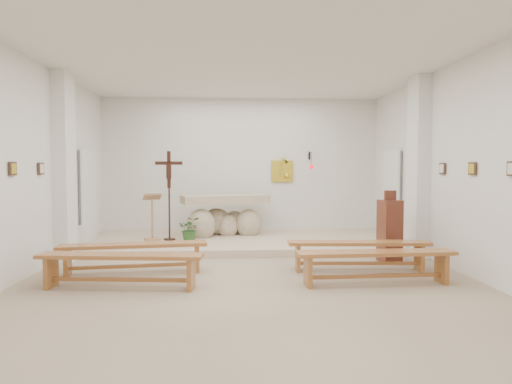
{
  "coord_description": "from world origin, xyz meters",
  "views": [
    {
      "loc": [
        -0.29,
        -6.68,
        1.73
      ],
      "look_at": [
        0.18,
        1.6,
        1.29
      ],
      "focal_mm": 32.0,
      "sensor_mm": 36.0,
      "label": 1
    }
  ],
  "objects": [
    {
      "name": "ground",
      "position": [
        0.0,
        0.0,
        0.0
      ],
      "size": [
        7.0,
        10.0,
        0.0
      ],
      "primitive_type": "cube",
      "color": "tan",
      "rests_on": "ground"
    },
    {
      "name": "wall_left",
      "position": [
        -3.49,
        0.0,
        1.75
      ],
      "size": [
        0.02,
        10.0,
        3.5
      ],
      "primitive_type": "cube",
      "color": "white",
      "rests_on": "ground"
    },
    {
      "name": "wall_right",
      "position": [
        3.49,
        0.0,
        1.75
      ],
      "size": [
        0.02,
        10.0,
        3.5
      ],
      "primitive_type": "cube",
      "color": "white",
      "rests_on": "ground"
    },
    {
      "name": "wall_back",
      "position": [
        0.0,
        4.99,
        1.75
      ],
      "size": [
        7.0,
        0.02,
        3.5
      ],
      "primitive_type": "cube",
      "color": "white",
      "rests_on": "ground"
    },
    {
      "name": "ceiling",
      "position": [
        0.0,
        0.0,
        3.49
      ],
      "size": [
        7.0,
        10.0,
        0.02
      ],
      "primitive_type": "cube",
      "color": "silver",
      "rests_on": "wall_back"
    },
    {
      "name": "sanctuary_platform",
      "position": [
        0.0,
        3.5,
        0.07
      ],
      "size": [
        6.98,
        3.0,
        0.15
      ],
      "primitive_type": "cube",
      "color": "#C6B098",
      "rests_on": "ground"
    },
    {
      "name": "pilaster_left",
      "position": [
        -3.37,
        2.0,
        1.75
      ],
      "size": [
        0.26,
        0.55,
        3.5
      ],
      "primitive_type": "cube",
      "color": "white",
      "rests_on": "ground"
    },
    {
      "name": "pilaster_right",
      "position": [
        3.37,
        2.0,
        1.75
      ],
      "size": [
        0.26,
        0.55,
        3.5
      ],
      "primitive_type": "cube",
      "color": "white",
      "rests_on": "ground"
    },
    {
      "name": "gold_wall_relief",
      "position": [
        1.05,
        4.96,
        1.65
      ],
      "size": [
        0.55,
        0.04,
        0.55
      ],
      "primitive_type": "cube",
      "color": "gold",
      "rests_on": "wall_back"
    },
    {
      "name": "sanctuary_lamp",
      "position": [
        1.75,
        4.71,
        1.81
      ],
      "size": [
        0.11,
        0.36,
        0.44
      ],
      "color": "black",
      "rests_on": "wall_back"
    },
    {
      "name": "station_frame_left_mid",
      "position": [
        -3.47,
        0.2,
        1.72
      ],
      "size": [
        0.03,
        0.2,
        0.2
      ],
      "primitive_type": "cube",
      "color": "#402C1C",
      "rests_on": "wall_left"
    },
    {
      "name": "station_frame_left_rear",
      "position": [
        -3.47,
        1.2,
        1.72
      ],
      "size": [
        0.03,
        0.2,
        0.2
      ],
      "primitive_type": "cube",
      "color": "#402C1C",
      "rests_on": "wall_left"
    },
    {
      "name": "station_frame_right_front",
      "position": [
        3.47,
        -0.8,
        1.72
      ],
      "size": [
        0.03,
        0.2,
        0.2
      ],
      "primitive_type": "cube",
      "color": "#402C1C",
      "rests_on": "wall_right"
    },
    {
      "name": "station_frame_right_mid",
      "position": [
        3.47,
        0.2,
        1.72
      ],
      "size": [
        0.03,
        0.2,
        0.2
      ],
      "primitive_type": "cube",
      "color": "#402C1C",
      "rests_on": "wall_right"
    },
    {
      "name": "station_frame_right_rear",
      "position": [
        3.47,
        1.2,
        1.72
      ],
      "size": [
        0.03,
        0.2,
        0.2
      ],
      "primitive_type": "cube",
      "color": "#402C1C",
      "rests_on": "wall_right"
    },
    {
      "name": "radiator_left",
      "position": [
        -3.43,
        2.7,
        0.27
      ],
      "size": [
        0.1,
        0.85,
        0.52
      ],
      "primitive_type": "cube",
      "color": "silver",
      "rests_on": "ground"
    },
    {
      "name": "radiator_right",
      "position": [
        3.43,
        2.7,
        0.27
      ],
      "size": [
        0.1,
        0.85,
        0.52
      ],
      "primitive_type": "cube",
      "color": "silver",
      "rests_on": "ground"
    },
    {
      "name": "altar",
      "position": [
        -0.43,
        4.04,
        0.55
      ],
      "size": [
        2.14,
        1.26,
        1.04
      ],
      "rotation": [
        0.0,
        0.0,
        0.25
      ],
      "color": "beige",
      "rests_on": "sanctuary_platform"
    },
    {
      "name": "lectern",
      "position": [
        -1.99,
        3.39,
        0.67
      ],
      "size": [
        0.45,
        0.42,
        1.05
      ],
      "rotation": [
        0.0,
        0.0,
        0.37
      ],
      "color": "tan",
      "rests_on": "sanctuary_platform"
    },
    {
      "name": "crucifix_stand",
      "position": [
        -1.62,
        3.37,
        1.28
      ],
      "size": [
        0.59,
        0.26,
        1.95
      ],
      "rotation": [
        0.0,
        0.0,
        0.01
      ],
      "color": "black",
      "rests_on": "sanctuary_platform"
    },
    {
      "name": "potted_plant",
      "position": [
        -1.15,
        3.18,
        0.42
      ],
      "size": [
        0.5,
        0.44,
        0.53
      ],
      "primitive_type": "imported",
      "rotation": [
        0.0,
        0.0,
        0.05
      ],
      "color": "#295823",
      "rests_on": "sanctuary_platform"
    },
    {
      "name": "donation_pedestal",
      "position": [
        2.65,
        1.52,
        0.58
      ],
      "size": [
        0.41,
        0.41,
        1.32
      ],
      "rotation": [
        0.0,
        0.0,
        0.18
      ],
      "color": "#5E2C1A",
      "rests_on": "ground"
    },
    {
      "name": "bench_left_front",
      "position": [
        -1.86,
        0.8,
        0.38
      ],
      "size": [
        2.4,
        0.67,
        0.5
      ],
      "rotation": [
        0.0,
        0.0,
        0.13
      ],
      "color": "#9C622D",
      "rests_on": "ground"
    },
    {
      "name": "bench_right_front",
      "position": [
        1.86,
        0.8,
        0.38
      ],
      "size": [
        2.38,
        0.51,
        0.5
      ],
      "rotation": [
        0.0,
        0.0,
        -0.06
      ],
      "color": "#9C622D",
      "rests_on": "ground"
    },
    {
      "name": "bench_left_second",
      "position": [
        -1.86,
        -0.11,
        0.38
      ],
      "size": [
        2.39,
        0.63,
        0.5
      ],
      "rotation": [
        0.0,
        0.0,
        -0.11
      ],
      "color": "#9C622D",
      "rests_on": "ground"
    },
    {
      "name": "bench_right_second",
      "position": [
        1.86,
        -0.11,
        0.38
      ],
      "size": [
        2.38,
        0.47,
        0.5
      ],
      "rotation": [
        0.0,
        0.0,
        0.04
      ],
      "color": "#9C622D",
      "rests_on": "ground"
    }
  ]
}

